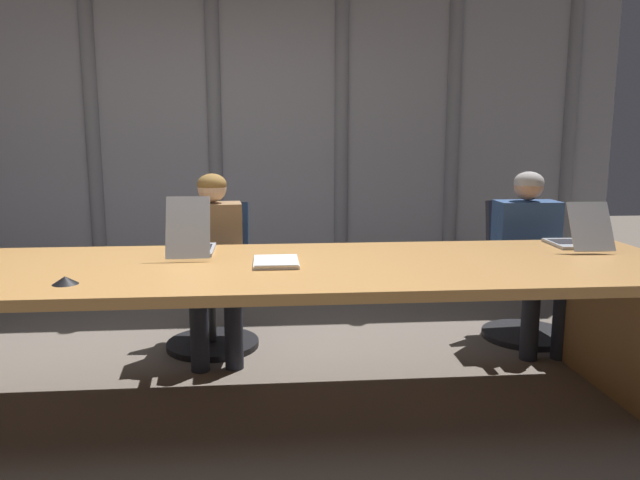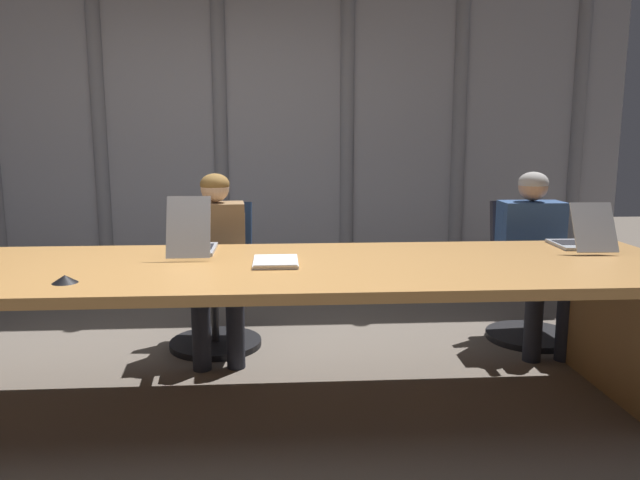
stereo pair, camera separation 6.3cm
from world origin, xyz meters
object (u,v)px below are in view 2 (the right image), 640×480
Objects in this scene: office_chair_center at (530,288)px; person_center at (535,249)px; person_left_mid at (217,254)px; spiral_notepad at (276,262)px; conference_mic_middle at (65,279)px; laptop_left_mid at (193,242)px; laptop_center at (580,239)px; office_chair_left_mid at (217,293)px.

person_center reaches higher than office_chair_center.
person_left_mid is 0.90m from spiral_notepad.
conference_mic_middle is at bearing -64.39° from person_center.
person_left_mid is at bearing -90.47° from office_chair_center.
laptop_left_mid is 0.50× the size of office_chair_center.
laptop_center is at bearing -6.65° from office_chair_center.
person_center is (2.11, 0.53, -0.16)m from laptop_left_mid.
laptop_center reaches higher than spiral_notepad.
person_center reaches higher than person_left_mid.
laptop_center reaches higher than office_chair_center.
person_left_mid is at bearing 14.02° from office_chair_left_mid.
person_left_mid is 1.28m from conference_mic_middle.
laptop_left_mid is 0.41× the size of person_left_mid.
laptop_left_mid is at bearing -12.68° from person_left_mid.
office_chair_left_mid is at bearing 69.14° from conference_mic_middle.
laptop_center is 4.04× the size of conference_mic_middle.
office_chair_left_mid is 1.01× the size of office_chair_center.
person_center is (2.07, -0.16, 0.30)m from office_chair_left_mid.
person_center is at bearing 24.29° from conference_mic_middle.
spiral_notepad is (-1.67, -0.82, 0.11)m from person_center.
spiral_notepad is (-1.72, -0.98, 0.41)m from office_chair_center.
spiral_notepad is at bearing 20.82° from conference_mic_middle.
person_left_mid reaches higher than laptop_left_mid.
conference_mic_middle is at bearing -29.91° from person_left_mid.
person_left_mid is at bearing 65.44° from conference_mic_middle.
person_center is 10.37× the size of conference_mic_middle.
laptop_center is at bearing -90.58° from laptop_left_mid.
office_chair_left_mid is at bearing -94.91° from office_chair_center.
conference_mic_middle is (-0.50, -1.32, 0.42)m from office_chair_left_mid.
spiral_notepad is at bearing 19.36° from person_left_mid.
person_center is 1.87m from spiral_notepad.
person_left_mid reaches higher than conference_mic_middle.
office_chair_left_mid is 1.47m from conference_mic_middle.
laptop_left_mid is at bearing -74.52° from person_center.
laptop_center reaches higher than conference_mic_middle.
office_chair_left_mid is (0.04, 0.69, -0.46)m from laptop_left_mid.
office_chair_left_mid is 0.82× the size of person_center.
office_chair_center is at bearing 26.67° from conference_mic_middle.
person_left_mid is 3.72× the size of spiral_notepad.
person_left_mid is 10.35× the size of conference_mic_middle.
person_center is (-0.03, 0.53, -0.15)m from laptop_center.
laptop_left_mid is at bearing 53.77° from conference_mic_middle.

